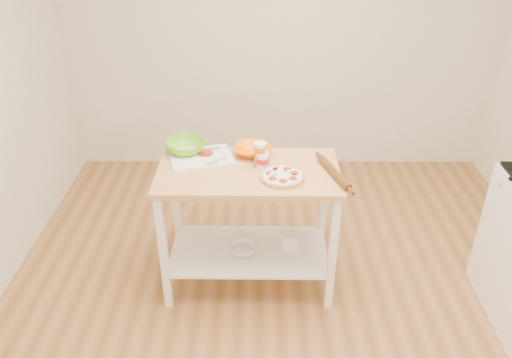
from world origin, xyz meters
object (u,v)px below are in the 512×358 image
object	(u,v)px
spatula	(216,161)
shelf_bin	(290,240)
orange_bowl	(253,150)
rolling_pin	(334,173)
cutting_board	(201,157)
knife	(195,150)
yogurt_tub	(262,160)
green_bowl	(186,147)
shelf_glass_bowl	(243,248)
prep_island	(249,203)
beer_pint	(260,154)
pizza	(282,176)

from	to	relation	value
spatula	shelf_bin	bearing A→B (deg)	-29.54
orange_bowl	rolling_pin	bearing A→B (deg)	-30.11
cutting_board	knife	xyz separation A→B (m)	(-0.05, 0.07, 0.01)
spatula	yogurt_tub	bearing A→B (deg)	-32.98
green_bowl	shelf_glass_bowl	distance (m)	0.80
prep_island	beer_pint	bearing A→B (deg)	34.72
cutting_board	beer_pint	size ratio (longest dim) A/B	2.87
spatula	rolling_pin	distance (m)	0.76
cutting_board	knife	world-z (taller)	cutting_board
beer_pint	yogurt_tub	world-z (taller)	yogurt_tub
spatula	orange_bowl	distance (m)	0.27
green_bowl	yogurt_tub	bearing A→B (deg)	-21.77
cutting_board	green_bowl	world-z (taller)	green_bowl
prep_island	spatula	size ratio (longest dim) A/B	8.56
prep_island	orange_bowl	size ratio (longest dim) A/B	4.78
knife	green_bowl	distance (m)	0.07
prep_island	beer_pint	world-z (taller)	beer_pint
orange_bowl	shelf_bin	distance (m)	0.69
rolling_pin	shelf_bin	size ratio (longest dim) A/B	3.70
pizza	spatula	distance (m)	0.46
pizza	knife	size ratio (longest dim) A/B	1.03
pizza	shelf_glass_bowl	xyz separation A→B (m)	(-0.25, 0.09, -0.62)
orange_bowl	green_bowl	size ratio (longest dim) A/B	0.92
pizza	orange_bowl	world-z (taller)	orange_bowl
pizza	green_bowl	size ratio (longest dim) A/B	1.04
yogurt_tub	shelf_glass_bowl	bearing A→B (deg)	-155.33
beer_pint	rolling_pin	world-z (taller)	beer_pint
orange_bowl	shelf_bin	world-z (taller)	orange_bowl
pizza	shelf_glass_bowl	world-z (taller)	pizza
knife	shelf_glass_bowl	size ratio (longest dim) A/B	1.32
orange_bowl	rolling_pin	world-z (taller)	orange_bowl
orange_bowl	shelf_bin	size ratio (longest dim) A/B	2.23
green_bowl	shelf_bin	bearing A→B (deg)	-16.16
green_bowl	beer_pint	world-z (taller)	beer_pint
shelf_glass_bowl	rolling_pin	bearing A→B (deg)	-5.57
spatula	orange_bowl	world-z (taller)	orange_bowl
knife	shelf_bin	size ratio (longest dim) A/B	2.43
pizza	rolling_pin	world-z (taller)	rolling_pin
rolling_pin	shelf_bin	world-z (taller)	rolling_pin
pizza	shelf_bin	bearing A→B (deg)	62.10
cutting_board	orange_bowl	xyz separation A→B (m)	(0.35, 0.05, 0.02)
cutting_board	shelf_glass_bowl	size ratio (longest dim) A/B	2.31
cutting_board	shelf_bin	bearing A→B (deg)	-26.83
cutting_board	spatula	bearing A→B (deg)	-50.45
pizza	shelf_bin	xyz separation A→B (m)	(0.08, 0.15, -0.60)
prep_island	rolling_pin	size ratio (longest dim) A/B	2.88
shelf_glass_bowl	pizza	bearing A→B (deg)	-19.84
prep_island	yogurt_tub	bearing A→B (deg)	22.28
orange_bowl	yogurt_tub	size ratio (longest dim) A/B	1.37
prep_island	green_bowl	bearing A→B (deg)	150.37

